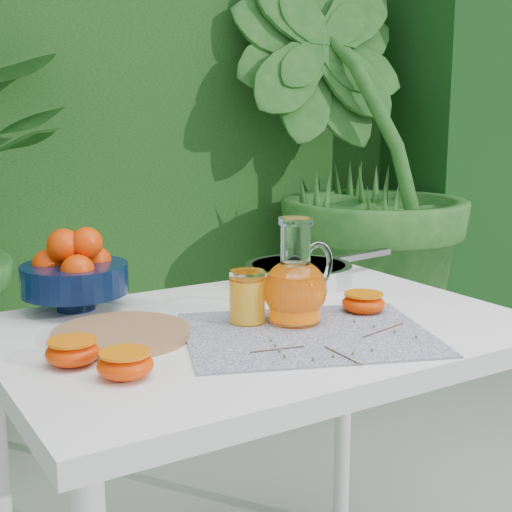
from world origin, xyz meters
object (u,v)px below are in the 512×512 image
white_table (261,363)px  saute_pan (300,272)px  cutting_board (121,334)px  fruit_bowl (74,272)px  juice_pitcher (296,286)px

white_table → saute_pan: saute_pan is taller
cutting_board → fruit_bowl: (-0.01, 0.24, 0.07)m
white_table → fruit_bowl: size_ratio=3.98×
fruit_bowl → juice_pitcher: juice_pitcher is taller
cutting_board → juice_pitcher: juice_pitcher is taller
white_table → saute_pan: bearing=42.7°
fruit_bowl → juice_pitcher: (0.33, -0.32, -0.00)m
white_table → fruit_bowl: bearing=133.4°
cutting_board → juice_pitcher: bearing=-15.2°
fruit_bowl → juice_pitcher: 0.46m
white_table → cutting_board: cutting_board is taller
juice_pitcher → saute_pan: 0.34m
juice_pitcher → saute_pan: (0.20, 0.27, -0.05)m
cutting_board → juice_pitcher: 0.34m
white_table → juice_pitcher: size_ratio=4.92×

